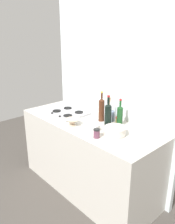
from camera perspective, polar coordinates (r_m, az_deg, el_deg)
name	(u,v)px	position (r m, az deg, el deg)	size (l,w,h in m)	color
ground_plane	(88,186)	(3.07, 0.00, -18.31)	(6.00, 6.00, 0.00)	#47423D
counter_block	(88,156)	(2.82, 0.00, -11.02)	(1.80, 0.70, 0.90)	beige
backsplash_panel	(110,88)	(2.78, 5.83, 6.03)	(1.90, 0.06, 2.48)	silver
stovetop_hob	(68,113)	(2.88, -5.05, -0.18)	(0.46, 0.40, 0.04)	#B2B2B7
plate_stack	(115,131)	(2.28, 6.96, -4.80)	(0.23, 0.23, 0.09)	silver
wine_bottle_leftmost	(108,115)	(2.43, 5.24, -0.76)	(0.07, 0.07, 0.36)	black
wine_bottle_mid_left	(120,116)	(2.48, 8.23, -0.89)	(0.06, 0.06, 0.31)	#19471E
wine_bottle_mid_right	(101,109)	(2.61, 3.58, 0.72)	(0.07, 0.07, 0.35)	#472314
mixing_bowl	(73,122)	(2.51, -3.82, -2.49)	(0.16, 0.16, 0.08)	beige
butter_dish	(91,128)	(2.38, 0.85, -3.98)	(0.17, 0.09, 0.06)	white
utensil_crock	(110,116)	(2.64, 5.82, -0.90)	(0.10, 0.10, 0.29)	slate
condiment_jar_front	(97,133)	(2.21, 2.34, -5.43)	(0.07, 0.07, 0.09)	#66384C
condiment_jar_rear	(118,120)	(2.59, 7.86, -2.01)	(0.07, 0.07, 0.07)	gold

